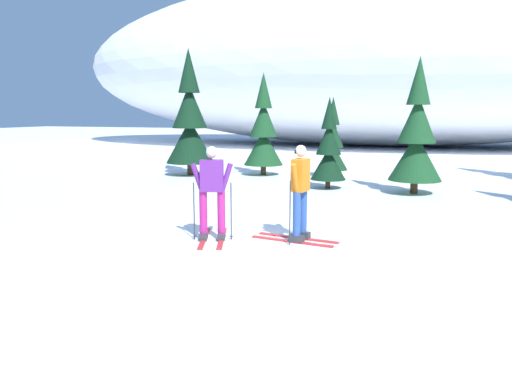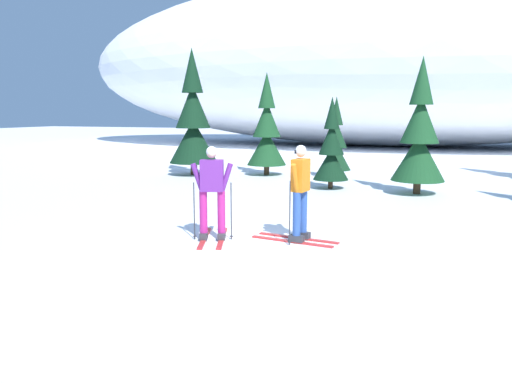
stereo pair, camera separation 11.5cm
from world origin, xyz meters
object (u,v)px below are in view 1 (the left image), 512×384
at_px(pine_tree_left, 263,133).
at_px(pine_tree_center_left, 332,144).
at_px(skier_orange_jacket, 300,192).
at_px(pine_tree_center_right, 416,137).
at_px(pine_tree_far_left, 190,123).
at_px(pine_tree_center, 329,151).
at_px(skier_purple_jacket, 212,191).

xyz_separation_m(pine_tree_left, pine_tree_center_left, (2.70, 0.04, -0.40)).
distance_m(skier_orange_jacket, pine_tree_left, 10.21).
bearing_deg(pine_tree_center_right, skier_orange_jacket, -105.53).
height_order(pine_tree_far_left, pine_tree_center, pine_tree_far_left).
distance_m(pine_tree_center_left, pine_tree_center, 2.71).
relative_size(skier_purple_jacket, pine_tree_center_left, 0.60).
bearing_deg(skier_orange_jacket, pine_tree_center, 96.96).
relative_size(skier_purple_jacket, pine_tree_center_right, 0.45).
bearing_deg(pine_tree_far_left, pine_tree_center_left, 10.92).
bearing_deg(skier_purple_jacket, pine_tree_center, 83.98).
distance_m(pine_tree_far_left, pine_tree_center_right, 8.64).
height_order(skier_purple_jacket, skier_orange_jacket, skier_orange_jacket).
xyz_separation_m(skier_purple_jacket, pine_tree_left, (-2.33, 9.90, 0.69)).
relative_size(skier_orange_jacket, pine_tree_center, 0.63).
height_order(skier_orange_jacket, pine_tree_left, pine_tree_left).
xyz_separation_m(pine_tree_center, pine_tree_center_right, (2.67, -0.14, 0.48)).
bearing_deg(pine_tree_left, pine_tree_center_right, -25.65).
height_order(pine_tree_left, pine_tree_center, pine_tree_left).
xyz_separation_m(pine_tree_center_left, pine_tree_center_right, (3.07, -2.82, 0.44)).
bearing_deg(pine_tree_center_left, pine_tree_center_right, -42.55).
xyz_separation_m(skier_purple_jacket, pine_tree_center_left, (0.37, 9.94, 0.30)).
xyz_separation_m(skier_purple_jacket, skier_orange_jacket, (1.59, 0.50, -0.00)).
relative_size(pine_tree_far_left, pine_tree_center_right, 1.19).
height_order(pine_tree_far_left, pine_tree_left, pine_tree_far_left).
distance_m(pine_tree_center_left, pine_tree_center_right, 4.19).
xyz_separation_m(pine_tree_far_left, pine_tree_center_left, (5.38, 1.04, -0.77)).
relative_size(pine_tree_far_left, pine_tree_center_left, 1.61).
distance_m(pine_tree_far_left, pine_tree_left, 2.88).
bearing_deg(pine_tree_center, skier_purple_jacket, -96.02).
xyz_separation_m(skier_purple_jacket, pine_tree_far_left, (-5.01, 8.90, 1.07)).
relative_size(pine_tree_center_left, pine_tree_center, 1.03).
relative_size(pine_tree_center, pine_tree_center_right, 0.72).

